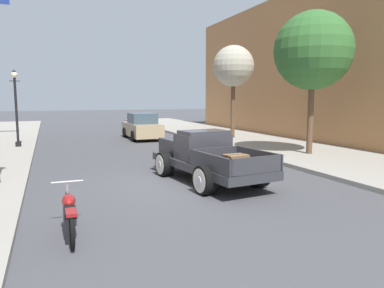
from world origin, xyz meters
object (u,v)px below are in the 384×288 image
object	(u,v)px
hotrod_truck_gunmetal	(204,156)
street_lamp_far	(16,102)
street_tree_nearest	(313,51)
street_tree_second	(233,67)
car_background_tan	(142,127)
motorcycle_parked	(70,212)

from	to	relation	value
hotrod_truck_gunmetal	street_lamp_far	size ratio (longest dim) A/B	1.32
street_tree_nearest	street_tree_second	xyz separation A→B (m)	(-0.03, 7.18, -0.10)
car_background_tan	street_lamp_far	bearing A→B (deg)	-161.70
street_tree_second	street_tree_nearest	bearing A→B (deg)	-89.79
street_lamp_far	motorcycle_parked	bearing A→B (deg)	-82.50
hotrod_truck_gunmetal	street_lamp_far	world-z (taller)	street_lamp_far
hotrod_truck_gunmetal	car_background_tan	bearing A→B (deg)	85.42
street_tree_second	hotrod_truck_gunmetal	bearing A→B (deg)	-122.38
car_background_tan	street_tree_second	world-z (taller)	street_tree_second
hotrod_truck_gunmetal	street_tree_second	size ratio (longest dim) A/B	0.90
street_lamp_far	street_tree_second	size ratio (longest dim) A/B	0.68
hotrod_truck_gunmetal	street_tree_nearest	xyz separation A→B (m)	(6.16, 2.49, 3.85)
street_tree_nearest	street_lamp_far	bearing A→B (deg)	148.82
car_background_tan	street_tree_nearest	distance (m)	11.64
street_lamp_far	street_tree_second	distance (m)	12.34
car_background_tan	street_tree_nearest	xyz separation A→B (m)	(5.18, -9.69, 3.83)
street_tree_nearest	hotrod_truck_gunmetal	bearing A→B (deg)	-158.00
street_lamp_far	street_tree_nearest	bearing A→B (deg)	-31.18
motorcycle_parked	street_tree_nearest	xyz separation A→B (m)	(10.44, 5.89, 4.16)
motorcycle_parked	street_tree_second	bearing A→B (deg)	51.48
hotrod_truck_gunmetal	street_lamp_far	xyz separation A→B (m)	(-6.02, 9.86, 1.63)
street_tree_nearest	car_background_tan	bearing A→B (deg)	118.14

